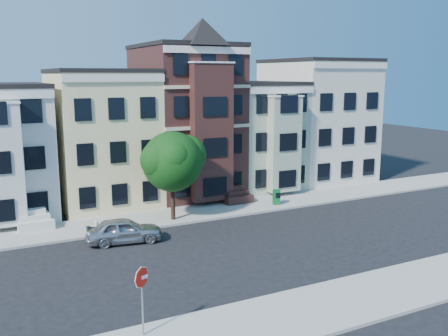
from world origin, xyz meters
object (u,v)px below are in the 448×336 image
newspaper_box (276,197)px  fire_hydrant (97,228)px  street_tree (172,166)px  stop_sign (142,297)px  parked_car (124,230)px

newspaper_box → fire_hydrant: size_ratio=1.71×
street_tree → fire_hydrant: bearing=-171.9°
street_tree → stop_sign: (-6.66, -13.89, -2.18)m
street_tree → stop_sign: size_ratio=2.41×
parked_car → newspaper_box: 12.97m
street_tree → newspaper_box: street_tree is taller
fire_hydrant → newspaper_box: bearing=3.7°
fire_hydrant → stop_sign: 13.24m
fire_hydrant → stop_sign: (-1.28, -13.12, 1.21)m
parked_car → newspaper_box: size_ratio=3.87×
parked_car → newspaper_box: bearing=-67.6°
parked_car → newspaper_box: (12.65, 2.89, -0.03)m
street_tree → stop_sign: 15.55m
stop_sign → newspaper_box: bearing=29.2°
parked_car → fire_hydrant: size_ratio=6.61×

